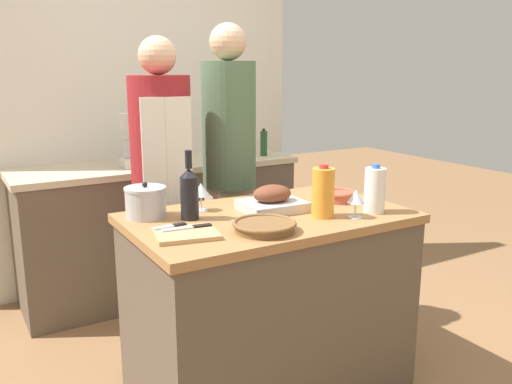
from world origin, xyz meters
TOP-DOWN VIEW (x-y plane):
  - kitchen_island at (0.00, 0.00)m, footprint 1.26×0.76m
  - back_counter at (0.00, 1.43)m, footprint 1.90×0.60m
  - back_wall at (0.00, 1.78)m, footprint 2.40×0.10m
  - roasting_pan at (0.05, 0.05)m, footprint 0.30×0.25m
  - wicker_basket at (-0.16, -0.22)m, footprint 0.26×0.26m
  - cutting_board at (-0.45, -0.11)m, footprint 0.28×0.25m
  - stock_pot at (-0.50, 0.23)m, footprint 0.18×0.18m
  - mixing_bowl at (0.43, 0.03)m, footprint 0.17×0.17m
  - juice_jug at (0.18, -0.16)m, footprint 0.10×0.10m
  - milk_jug at (0.43, -0.22)m, footprint 0.09×0.09m
  - wine_bottle_green at (-0.34, 0.11)m, footprint 0.08×0.08m
  - wine_glass_left at (-0.24, 0.21)m, footprint 0.08×0.08m
  - wine_glass_right at (0.30, -0.25)m, footprint 0.08×0.08m
  - knife_chef at (-0.43, -0.07)m, footprint 0.21×0.05m
  - knife_paring at (-0.48, -0.02)m, footprint 0.14×0.04m
  - stand_mixer at (-0.17, 1.34)m, footprint 0.18×0.14m
  - condiment_bottle_tall at (0.76, 1.30)m, footprint 0.05×0.05m
  - condiment_bottle_short at (0.78, 1.50)m, footprint 0.05×0.05m
  - condiment_bottle_extra at (-0.02, 1.38)m, footprint 0.06×0.06m
  - person_cook_aproned at (-0.24, 0.70)m, footprint 0.33×0.34m
  - person_cook_guest at (0.19, 0.75)m, footprint 0.31×0.31m

SIDE VIEW (x-z plane):
  - kitchen_island at x=0.00m, z-range 0.00..0.89m
  - back_counter at x=0.00m, z-range 0.00..0.92m
  - cutting_board at x=-0.45m, z-range 0.89..0.91m
  - knife_chef at x=-0.43m, z-range 0.91..0.92m
  - knife_paring at x=-0.48m, z-range 0.91..0.92m
  - wicker_basket at x=-0.16m, z-range 0.90..0.94m
  - mixing_bowl at x=0.43m, z-range 0.90..0.95m
  - roasting_pan at x=0.05m, z-range 0.88..1.00m
  - person_cook_aproned at x=-0.24m, z-range 0.10..1.80m
  - stock_pot at x=-0.50m, z-range 0.88..1.04m
  - wine_glass_right at x=0.30m, z-range 0.92..1.05m
  - wine_glass_left at x=-0.24m, z-range 0.92..1.05m
  - condiment_bottle_short at x=0.78m, z-range 0.91..1.08m
  - condiment_bottle_extra at x=-0.02m, z-range 0.91..1.08m
  - milk_jug at x=0.43m, z-range 0.89..1.11m
  - person_cook_guest at x=0.19m, z-range 0.11..1.90m
  - juice_jug at x=0.18m, z-range 0.89..1.12m
  - condiment_bottle_tall at x=0.76m, z-range 0.91..1.11m
  - wine_bottle_green at x=-0.34m, z-range 0.86..1.17m
  - stand_mixer at x=-0.17m, z-range 0.89..1.23m
  - back_wall at x=0.00m, z-range 0.00..2.55m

